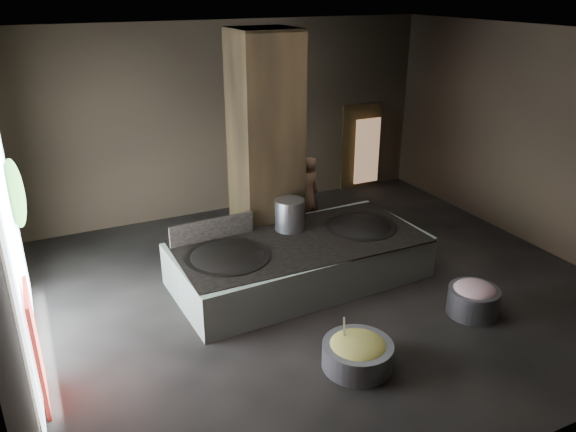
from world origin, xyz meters
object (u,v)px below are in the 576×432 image
wok_right (360,230)px  cook (308,194)px  hearth_platform (300,260)px  stock_pot (290,215)px  meat_basin (473,301)px  wok_left (228,261)px  veg_basin (357,355)px

wok_right → cook: cook is taller
hearth_platform → stock_pot: 0.91m
stock_pot → meat_basin: 3.67m
wok_right → meat_basin: (0.78, -2.39, -0.51)m
hearth_platform → cook: size_ratio=2.66×
hearth_platform → wok_left: 1.49m
stock_pot → veg_basin: stock_pot is taller
wok_right → cook: bearing=94.9°
hearth_platform → wok_left: wok_left is taller
hearth_platform → meat_basin: bearing=-50.5°
wok_left → veg_basin: size_ratio=1.41×
meat_basin → cook: bearing=102.4°
stock_pot → cook: bearing=51.6°
stock_pot → meat_basin: stock_pot is taller
wok_left → veg_basin: wok_left is taller
wok_left → stock_pot: (1.50, 0.60, 0.38)m
hearth_platform → cook: (1.18, 1.98, 0.47)m
cook → meat_basin: (0.95, -4.32, -0.64)m
wok_right → cook: 1.94m
wok_left → meat_basin: wok_left is taller
veg_basin → wok_left: bearing=111.3°
hearth_platform → wok_right: bearing=-0.7°
hearth_platform → stock_pot: (0.05, 0.55, 0.72)m
hearth_platform → cook: bearing=56.3°
hearth_platform → wok_left: size_ratio=3.17×
wok_left → meat_basin: 4.28m
stock_pot → hearth_platform: bearing=-95.2°
hearth_platform → stock_pot: bearing=82.0°
hearth_platform → meat_basin: 3.17m
stock_pot → veg_basin: (-0.46, -3.26, -0.94)m
veg_basin → meat_basin: 2.57m
stock_pot → meat_basin: bearing=-54.2°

